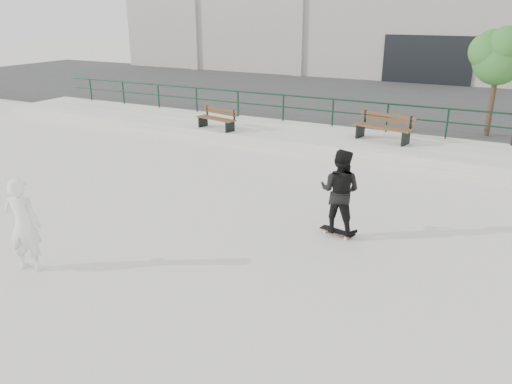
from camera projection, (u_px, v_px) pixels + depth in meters
The scene contains 11 objects.
ground at pixel (186, 272), 9.24m from camera, with size 120.00×120.00×0.00m, color silver.
ledge at pixel (347, 144), 17.06m from camera, with size 30.00×3.00×0.50m, color beige.
parking_strip at pixel (401, 104), 24.13m from camera, with size 60.00×14.00×0.50m, color #353535.
railing at pixel (360, 109), 17.80m from camera, with size 28.00×0.06×1.03m.
commercial_building at pixel (453, 9), 34.27m from camera, with size 44.20×16.33×8.00m.
bench_left at pixel (217, 119), 17.95m from camera, with size 1.68×0.79×0.75m.
bench_right at pixel (384, 127), 16.31m from camera, with size 2.01×0.95×0.89m.
tree at pixel (500, 54), 16.18m from camera, with size 2.03×1.81×3.61m.
skateboard at pixel (337, 232), 10.76m from camera, with size 0.80×0.37×0.09m.
standing_skater at pixel (340, 191), 10.44m from camera, with size 0.88×0.69×1.81m, color black.
seated_skater at pixel (24, 225), 9.07m from camera, with size 0.65×0.43×1.79m, color white.
Camera 1 is at (4.94, -6.63, 4.59)m, focal length 35.00 mm.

